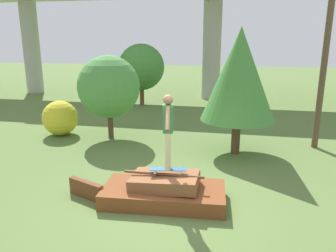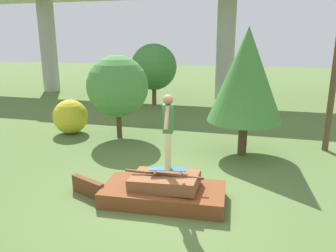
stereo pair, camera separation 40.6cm
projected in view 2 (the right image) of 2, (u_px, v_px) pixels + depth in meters
ground_plane at (164, 201)px, 7.47m from camera, size 80.00×80.00×0.00m
scrap_pile at (164, 191)px, 7.41m from camera, size 2.82×1.47×0.70m
scrap_plank_loose at (88, 187)px, 7.71m from camera, size 0.97×0.51×0.41m
skateboard at (168, 169)px, 7.30m from camera, size 0.84×0.35×0.09m
skater at (168, 127)px, 7.05m from camera, size 0.30×1.18×1.67m
tree_behind_left at (118, 86)px, 11.90m from camera, size 2.24×2.24×3.05m
tree_behind_right at (246, 75)px, 9.87m from camera, size 2.30×2.30×3.96m
tree_mid_back at (154, 67)px, 18.01m from camera, size 2.52×2.52×3.37m
bush_yellow_flowering at (70, 117)px, 12.72m from camera, size 1.33×1.33×1.33m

